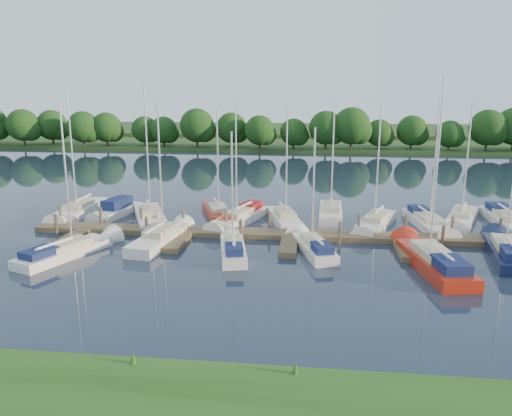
# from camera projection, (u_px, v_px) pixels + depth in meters

# --- Properties ---
(ground) EXTENTS (260.00, 260.00, 0.00)m
(ground) POSITION_uv_depth(u_px,v_px,m) (284.00, 275.00, 30.08)
(ground) COLOR #1B2837
(ground) RESTS_ON ground
(dock) EXTENTS (40.00, 6.00, 0.40)m
(dock) POSITION_uv_depth(u_px,v_px,m) (290.00, 237.00, 37.09)
(dock) COLOR brown
(dock) RESTS_ON ground
(mooring_pilings) EXTENTS (38.24, 2.84, 2.00)m
(mooring_pilings) POSITION_uv_depth(u_px,v_px,m) (291.00, 228.00, 38.09)
(mooring_pilings) COLOR #473D33
(mooring_pilings) RESTS_ON ground
(far_shore) EXTENTS (180.00, 30.00, 0.60)m
(far_shore) POSITION_uv_depth(u_px,v_px,m) (306.00, 143.00, 102.49)
(far_shore) COLOR #214219
(far_shore) RESTS_ON ground
(distant_hill) EXTENTS (220.00, 40.00, 1.40)m
(distant_hill) POSITION_uv_depth(u_px,v_px,m) (308.00, 131.00, 126.57)
(distant_hill) COLOR #355023
(distant_hill) RESTS_ON ground
(treeline) EXTENTS (146.56, 9.83, 8.28)m
(treeline) POSITION_uv_depth(u_px,v_px,m) (299.00, 129.00, 89.04)
(treeline) COLOR #38281C
(treeline) RESTS_ON ground
(sailboat_n_0) EXTENTS (2.21, 8.76, 11.18)m
(sailboat_n_0) POSITION_uv_depth(u_px,v_px,m) (78.00, 212.00, 44.57)
(sailboat_n_0) COLOR white
(sailboat_n_0) RESTS_ON ground
(motorboat) EXTENTS (2.86, 6.31, 1.94)m
(motorboat) POSITION_uv_depth(u_px,v_px,m) (116.00, 212.00, 44.13)
(motorboat) COLOR white
(motorboat) RESTS_ON ground
(sailboat_n_2) EXTENTS (5.11, 8.97, 11.57)m
(sailboat_n_2) POSITION_uv_depth(u_px,v_px,m) (150.00, 219.00, 41.97)
(sailboat_n_2) COLOR white
(sailboat_n_2) RESTS_ON ground
(sailboat_n_3) EXTENTS (3.98, 7.66, 9.82)m
(sailboat_n_3) POSITION_uv_depth(u_px,v_px,m) (218.00, 214.00, 43.79)
(sailboat_n_3) COLOR #A7210F
(sailboat_n_3) RESTS_ON ground
(sailboat_n_4) EXTENTS (4.11, 8.11, 10.47)m
(sailboat_n_4) POSITION_uv_depth(u_px,v_px,m) (239.00, 219.00, 41.79)
(sailboat_n_4) COLOR white
(sailboat_n_4) RESTS_ON ground
(sailboat_n_5) EXTENTS (3.51, 7.82, 10.07)m
(sailboat_n_5) POSITION_uv_depth(u_px,v_px,m) (285.00, 221.00, 41.34)
(sailboat_n_5) COLOR white
(sailboat_n_5) RESTS_ON ground
(sailboat_n_6) EXTENTS (2.12, 8.03, 10.39)m
(sailboat_n_6) POSITION_uv_depth(u_px,v_px,m) (331.00, 215.00, 43.47)
(sailboat_n_6) COLOR white
(sailboat_n_6) RESTS_ON ground
(sailboat_n_7) EXTENTS (4.14, 8.04, 10.30)m
(sailboat_n_7) POSITION_uv_depth(u_px,v_px,m) (375.00, 224.00, 40.46)
(sailboat_n_7) COLOR white
(sailboat_n_7) RESTS_ON ground
(sailboat_n_8) EXTENTS (2.91, 8.47, 10.59)m
(sailboat_n_8) POSITION_uv_depth(u_px,v_px,m) (428.00, 223.00, 40.55)
(sailboat_n_8) COLOR white
(sailboat_n_8) RESTS_ON ground
(sailboat_n_9) EXTENTS (4.39, 8.13, 10.40)m
(sailboat_n_9) POSITION_uv_depth(u_px,v_px,m) (462.00, 219.00, 42.00)
(sailboat_n_9) COLOR white
(sailboat_n_9) RESTS_ON ground
(sailboat_n_10) EXTENTS (2.33, 9.48, 11.99)m
(sailboat_n_10) POSITION_uv_depth(u_px,v_px,m) (509.00, 222.00, 40.76)
(sailboat_n_10) COLOR white
(sailboat_n_10) RESTS_ON ground
(sailboat_s_0) EXTENTS (4.36, 8.16, 10.38)m
(sailboat_s_0) POSITION_uv_depth(u_px,v_px,m) (68.00, 251.00, 33.52)
(sailboat_s_0) COLOR white
(sailboat_s_0) RESTS_ON ground
(sailboat_s_1) EXTENTS (2.91, 8.32, 10.69)m
(sailboat_s_1) POSITION_uv_depth(u_px,v_px,m) (161.00, 239.00, 36.26)
(sailboat_s_1) COLOR white
(sailboat_s_1) RESTS_ON ground
(sailboat_s_2) EXTENTS (2.67, 6.68, 8.67)m
(sailboat_s_2) POSITION_uv_depth(u_px,v_px,m) (233.00, 250.00, 33.61)
(sailboat_s_2) COLOR white
(sailboat_s_2) RESTS_ON ground
(sailboat_s_3) EXTENTS (3.23, 6.89, 8.86)m
(sailboat_s_3) POSITION_uv_depth(u_px,v_px,m) (314.00, 248.00, 34.23)
(sailboat_s_3) COLOR white
(sailboat_s_3) RESTS_ON ground
(sailboat_s_4) EXTENTS (3.57, 9.64, 12.18)m
(sailboat_s_4) POSITION_uv_depth(u_px,v_px,m) (432.00, 262.00, 31.34)
(sailboat_s_4) COLOR #A7210F
(sailboat_s_4) RESTS_ON ground
(sailboat_s_5) EXTENTS (3.26, 8.79, 11.13)m
(sailboat_s_5) POSITION_uv_depth(u_px,v_px,m) (506.00, 253.00, 33.13)
(sailboat_s_5) COLOR #111A38
(sailboat_s_5) RESTS_ON ground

